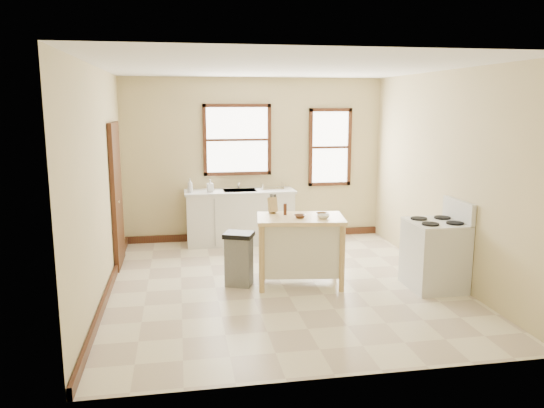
% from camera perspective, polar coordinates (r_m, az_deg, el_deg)
% --- Properties ---
extents(floor, '(5.00, 5.00, 0.00)m').
position_cam_1_polar(floor, '(7.14, 1.04, -8.57)').
color(floor, '#F4E7C1').
rests_on(floor, ground).
extents(ceiling, '(5.00, 5.00, 0.00)m').
position_cam_1_polar(ceiling, '(6.75, 1.13, 14.48)').
color(ceiling, white).
rests_on(ceiling, ground).
extents(wall_back, '(4.50, 0.04, 2.80)m').
position_cam_1_polar(wall_back, '(9.25, -1.89, 4.78)').
color(wall_back, tan).
rests_on(wall_back, ground).
extents(wall_left, '(0.04, 5.00, 2.80)m').
position_cam_1_polar(wall_left, '(6.75, -18.03, 2.04)').
color(wall_left, tan).
rests_on(wall_left, ground).
extents(wall_right, '(0.04, 5.00, 2.80)m').
position_cam_1_polar(wall_right, '(7.56, 18.09, 2.92)').
color(wall_right, tan).
rests_on(wall_right, ground).
extents(window_main, '(1.17, 0.06, 1.22)m').
position_cam_1_polar(window_main, '(9.17, -3.76, 6.90)').
color(window_main, '#411811').
rests_on(window_main, wall_back).
extents(window_side, '(0.77, 0.06, 1.37)m').
position_cam_1_polar(window_side, '(9.50, 6.25, 6.09)').
color(window_side, '#411811').
rests_on(window_side, wall_back).
extents(door_left, '(0.06, 0.90, 2.10)m').
position_cam_1_polar(door_left, '(8.07, -16.36, 0.96)').
color(door_left, '#411811').
rests_on(door_left, ground).
extents(baseboard_back, '(4.50, 0.04, 0.12)m').
position_cam_1_polar(baseboard_back, '(9.46, -1.82, -3.34)').
color(baseboard_back, '#411811').
rests_on(baseboard_back, ground).
extents(baseboard_left, '(0.04, 5.00, 0.12)m').
position_cam_1_polar(baseboard_left, '(7.06, -17.15, -8.76)').
color(baseboard_left, '#411811').
rests_on(baseboard_left, ground).
extents(sink_counter, '(1.86, 0.62, 0.92)m').
position_cam_1_polar(sink_counter, '(9.07, -3.46, -1.37)').
color(sink_counter, silver).
rests_on(sink_counter, ground).
extents(faucet, '(0.03, 0.03, 0.22)m').
position_cam_1_polar(faucet, '(9.14, -3.63, 2.35)').
color(faucet, silver).
rests_on(faucet, sink_counter).
extents(soap_bottle_a, '(0.10, 0.10, 0.23)m').
position_cam_1_polar(soap_bottle_a, '(8.83, -8.81, 1.98)').
color(soap_bottle_a, '#B2B2B2').
rests_on(soap_bottle_a, sink_counter).
extents(soap_bottle_b, '(0.11, 0.11, 0.21)m').
position_cam_1_polar(soap_bottle_b, '(8.83, -6.66, 1.97)').
color(soap_bottle_b, '#B2B2B2').
rests_on(soap_bottle_b, sink_counter).
extents(dish_rack, '(0.46, 0.39, 0.10)m').
position_cam_1_polar(dish_rack, '(9.06, 0.02, 1.91)').
color(dish_rack, silver).
rests_on(dish_rack, sink_counter).
extents(kitchen_island, '(1.21, 0.86, 0.91)m').
position_cam_1_polar(kitchen_island, '(7.01, 3.04, -5.03)').
color(kitchen_island, '#F3DC8F').
rests_on(kitchen_island, ground).
extents(knife_block, '(0.12, 0.12, 0.20)m').
position_cam_1_polar(knife_block, '(7.10, 0.07, -0.18)').
color(knife_block, tan).
rests_on(knife_block, kitchen_island).
extents(pepper_grinder, '(0.06, 0.06, 0.15)m').
position_cam_1_polar(pepper_grinder, '(6.99, 1.42, -0.57)').
color(pepper_grinder, '#452112').
rests_on(pepper_grinder, kitchen_island).
extents(bowl_a, '(0.16, 0.16, 0.04)m').
position_cam_1_polar(bowl_a, '(6.83, 3.02, -1.32)').
color(bowl_a, brown).
rests_on(bowl_a, kitchen_island).
extents(bowl_b, '(0.17, 0.17, 0.04)m').
position_cam_1_polar(bowl_b, '(6.98, 5.44, -1.09)').
color(bowl_b, brown).
rests_on(bowl_b, kitchen_island).
extents(bowl_c, '(0.17, 0.17, 0.05)m').
position_cam_1_polar(bowl_c, '(6.81, 5.54, -1.35)').
color(bowl_c, white).
rests_on(bowl_c, kitchen_island).
extents(trash_bin, '(0.45, 0.42, 0.71)m').
position_cam_1_polar(trash_bin, '(7.00, -3.57, -5.92)').
color(trash_bin, '#5F5F5D').
rests_on(trash_bin, ground).
extents(gas_stove, '(0.71, 0.72, 1.15)m').
position_cam_1_polar(gas_stove, '(7.14, 17.14, -4.21)').
color(gas_stove, silver).
rests_on(gas_stove, ground).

